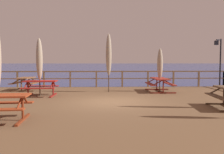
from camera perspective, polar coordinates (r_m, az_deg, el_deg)
ground_plane at (r=10.59m, az=0.18°, el=-10.07°), size 600.00×600.00×0.00m
wooden_deck at (r=10.50m, az=0.18°, el=-7.96°), size 16.01×12.24×0.80m
railing_waterside_far at (r=16.28m, az=-0.64°, el=0.25°), size 15.81×0.10×1.09m
picnic_table_mid_right at (r=14.10m, az=11.20°, el=-1.10°), size 1.43×2.09×0.78m
picnic_table_back_left at (r=12.60m, az=-16.49°, el=-1.81°), size 1.61×1.40×0.78m
picnic_table_back_right at (r=15.34m, az=-19.74°, el=-0.92°), size 1.46×1.68×0.78m
patio_umbrella_tall_back_left at (r=14.09m, az=11.23°, el=2.96°), size 0.32×0.32×2.46m
patio_umbrella_tall_mid_right at (r=12.55m, az=-16.73°, el=4.01°), size 0.32×0.32×2.87m
patio_umbrella_short_mid at (r=13.64m, az=-0.78°, el=5.18°), size 0.32×0.32×3.27m
lamp_post_hooked at (r=17.32m, az=23.86°, el=4.66°), size 0.59×0.46×3.20m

